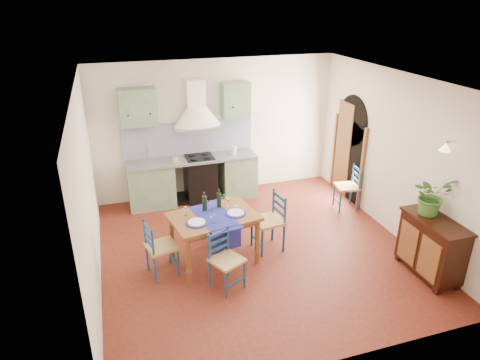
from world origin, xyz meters
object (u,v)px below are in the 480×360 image
dining_table (214,221)px  sideboard (431,245)px  potted_plant (432,196)px  chair_near (226,260)px

dining_table → sideboard: size_ratio=1.36×
dining_table → potted_plant: (3.01, -1.10, 0.51)m
chair_near → potted_plant: size_ratio=1.48×
dining_table → chair_near: bearing=-91.1°
chair_near → sideboard: (3.01, -0.63, 0.05)m
dining_table → sideboard: (3.00, -1.30, -0.22)m
chair_near → potted_plant: (3.02, -0.43, 0.78)m
sideboard → potted_plant: (0.01, 0.20, 0.73)m
dining_table → sideboard: dining_table is taller
dining_table → sideboard: 3.27m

